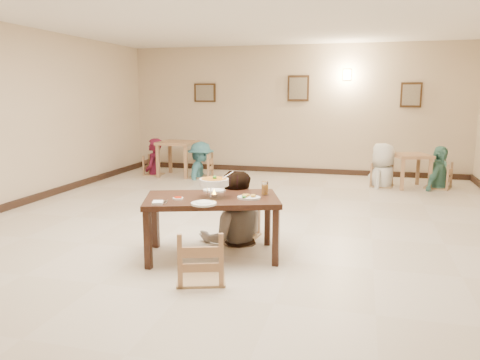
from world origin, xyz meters
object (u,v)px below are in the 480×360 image
(bg_table_right, at_px, (411,161))
(main_table, at_px, (212,204))
(chair_far, at_px, (239,200))
(bg_diner_d, at_px, (441,146))
(bg_chair_rr, at_px, (439,164))
(bg_diner_a, at_px, (153,138))
(bg_table_left, at_px, (177,148))
(bg_diner_c, at_px, (384,143))
(drink_glass, at_px, (265,189))
(bg_chair_ll, at_px, (154,157))
(bg_chair_lr, at_px, (201,155))
(chair_near, at_px, (201,231))
(bg_chair_rl, at_px, (383,164))
(main_diner, at_px, (233,171))
(curry_warmer, at_px, (214,182))
(bg_diner_b, at_px, (200,142))

(bg_table_right, bearing_deg, main_table, -118.06)
(chair_far, relative_size, bg_diner_d, 0.60)
(bg_chair_rr, xyz_separation_m, bg_diner_a, (-6.22, -0.02, 0.37))
(bg_table_left, height_order, bg_diner_c, bg_diner_c)
(drink_glass, relative_size, bg_table_left, 0.19)
(bg_table_left, bearing_deg, bg_chair_ll, -176.68)
(bg_chair_lr, bearing_deg, chair_far, 20.79)
(bg_diner_d, bearing_deg, drink_glass, 179.32)
(chair_near, bearing_deg, bg_chair_rl, -127.73)
(main_table, xyz_separation_m, bg_diner_d, (3.16, 4.99, 0.22))
(bg_chair_rr, bearing_deg, main_table, -12.76)
(bg_table_left, bearing_deg, bg_diner_c, -1.58)
(chair_near, bearing_deg, main_diner, -107.26)
(curry_warmer, bearing_deg, bg_table_right, 62.28)
(chair_near, relative_size, curry_warmer, 2.74)
(bg_chair_lr, bearing_deg, bg_table_left, -102.17)
(bg_chair_ll, relative_size, bg_diner_a, 0.51)
(bg_chair_lr, height_order, bg_diner_b, bg_diner_b)
(curry_warmer, height_order, bg_chair_ll, curry_warmer)
(bg_chair_rr, bearing_deg, bg_diner_a, -70.24)
(bg_diner_a, bearing_deg, drink_glass, 28.90)
(drink_glass, height_order, bg_diner_c, bg_diner_c)
(bg_table_left, height_order, bg_table_right, bg_table_left)
(main_table, bearing_deg, bg_diner_a, 103.19)
(bg_table_left, height_order, bg_chair_rl, bg_chair_rl)
(bg_chair_lr, bearing_deg, bg_chair_rr, 85.95)
(chair_far, relative_size, bg_table_left, 1.25)
(main_diner, distance_m, bg_diner_b, 4.73)
(bg_diner_a, height_order, bg_diner_b, bg_diner_a)
(bg_diner_a, xyz_separation_m, bg_diner_c, (5.13, -0.09, 0.03))
(main_table, distance_m, bg_chair_rl, 5.31)
(drink_glass, distance_m, bg_chair_ll, 5.94)
(drink_glass, height_order, bg_diner_b, bg_diner_b)
(main_table, relative_size, bg_chair_lr, 1.64)
(bg_chair_rr, height_order, bg_diner_a, bg_diner_a)
(bg_table_right, xyz_separation_m, bg_chair_rl, (-0.54, -0.03, -0.09))
(main_table, height_order, bg_chair_rr, bg_chair_rr)
(bg_chair_rl, xyz_separation_m, bg_chair_rr, (1.09, 0.11, 0.03))
(bg_table_left, xyz_separation_m, bg_chair_lr, (0.59, -0.08, -0.14))
(bg_diner_c, bearing_deg, bg_diner_b, -72.77)
(bg_chair_rl, bearing_deg, bg_chair_lr, 98.93)
(bg_chair_rr, bearing_deg, bg_diner_b, -69.72)
(main_table, xyz_separation_m, chair_near, (0.11, -0.70, -0.11))
(chair_near, bearing_deg, bg_chair_lr, -88.92)
(chair_near, height_order, bg_chair_lr, bg_chair_lr)
(bg_diner_b, xyz_separation_m, bg_diner_c, (3.95, -0.05, 0.08))
(bg_table_left, bearing_deg, bg_diner_b, -7.44)
(main_table, bearing_deg, bg_diner_d, 39.28)
(bg_diner_c, bearing_deg, curry_warmer, -4.75)
(chair_near, bearing_deg, bg_diner_c, -127.73)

